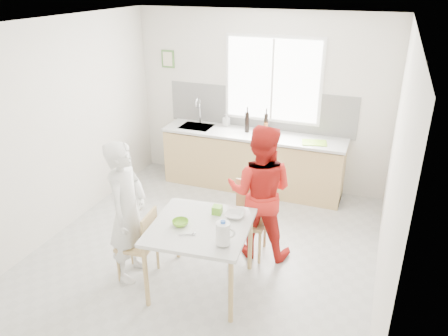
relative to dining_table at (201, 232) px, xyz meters
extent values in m
plane|color=#B7B7B2|center=(-0.22, 0.57, -0.69)|extent=(4.50, 4.50, 0.00)
plane|color=silver|center=(-0.22, 2.82, 0.66)|extent=(4.00, 0.00, 4.00)
plane|color=silver|center=(-0.22, -1.68, 0.66)|extent=(4.00, 0.00, 4.00)
plane|color=silver|center=(-2.22, 0.57, 0.66)|extent=(0.00, 4.50, 4.50)
plane|color=silver|center=(1.78, 0.57, 0.66)|extent=(0.00, 4.50, 4.50)
plane|color=white|center=(-0.22, 0.57, 2.01)|extent=(4.50, 4.50, 0.00)
cube|color=white|center=(-0.02, 2.81, 1.01)|extent=(1.50, 0.03, 1.30)
cube|color=white|center=(-0.02, 2.79, 1.01)|extent=(1.40, 0.02, 1.20)
cube|color=white|center=(-0.02, 2.78, 1.01)|extent=(0.03, 0.03, 1.20)
cube|color=white|center=(-0.22, 2.81, 0.53)|extent=(3.00, 0.02, 0.65)
cube|color=#50833B|center=(-1.77, 2.81, 1.21)|extent=(0.22, 0.02, 0.28)
cube|color=beige|center=(-1.77, 2.80, 1.21)|extent=(0.16, 0.01, 0.22)
cube|color=tan|center=(-0.22, 2.52, -0.26)|extent=(2.80, 0.60, 0.86)
cube|color=#3F3326|center=(-0.22, 2.52, -0.64)|extent=(2.80, 0.54, 0.10)
cube|color=silver|center=(-0.22, 2.52, 0.21)|extent=(2.84, 0.64, 0.04)
cube|color=#A5A5AA|center=(-1.17, 2.52, 0.21)|extent=(0.50, 0.40, 0.03)
cylinder|color=silver|center=(-1.17, 2.68, 0.41)|extent=(0.02, 0.02, 0.36)
torus|color=silver|center=(-1.17, 2.61, 0.59)|extent=(0.02, 0.18, 0.18)
cube|color=silver|center=(0.00, 0.00, 0.06)|extent=(1.09, 1.09, 0.04)
cylinder|color=tan|center=(-0.40, -0.48, -0.34)|extent=(0.05, 0.05, 0.71)
cylinder|color=tan|center=(-0.48, 0.40, -0.34)|extent=(0.05, 0.05, 0.71)
cylinder|color=tan|center=(0.48, -0.40, -0.34)|extent=(0.05, 0.05, 0.71)
cylinder|color=tan|center=(0.40, 0.48, -0.34)|extent=(0.05, 0.05, 0.71)
cube|color=tan|center=(-0.75, -0.07, -0.29)|extent=(0.41, 0.41, 0.04)
cube|color=tan|center=(-0.58, -0.05, -0.07)|extent=(0.06, 0.36, 0.40)
cylinder|color=tan|center=(-0.92, 0.08, -0.50)|extent=(0.03, 0.03, 0.39)
cylinder|color=tan|center=(-0.89, -0.25, -0.50)|extent=(0.03, 0.03, 0.39)
cylinder|color=tan|center=(-0.60, 0.11, -0.50)|extent=(0.03, 0.03, 0.39)
cylinder|color=tan|center=(-0.57, -0.22, -0.50)|extent=(0.03, 0.03, 0.39)
cube|color=tan|center=(0.28, 0.78, -0.25)|extent=(0.45, 0.45, 0.04)
cube|color=tan|center=(0.26, 0.97, -0.01)|extent=(0.40, 0.07, 0.44)
cylinder|color=tan|center=(0.12, 0.59, -0.48)|extent=(0.04, 0.04, 0.43)
cylinder|color=tan|center=(0.47, 0.62, -0.48)|extent=(0.04, 0.04, 0.43)
cylinder|color=tan|center=(0.08, 0.94, -0.48)|extent=(0.04, 0.04, 0.43)
cylinder|color=tan|center=(0.44, 0.97, -0.48)|extent=(0.04, 0.04, 0.43)
imported|color=white|center=(-0.82, -0.08, 0.11)|extent=(0.44, 0.62, 1.62)
imported|color=red|center=(0.39, 0.85, 0.13)|extent=(0.85, 0.70, 1.64)
imported|color=#76BC2B|center=(-0.19, -0.07, 0.11)|extent=(0.19, 0.19, 0.05)
imported|color=silver|center=(0.28, 0.28, 0.10)|extent=(0.22, 0.22, 0.05)
cylinder|color=white|center=(0.34, -0.25, 0.21)|extent=(0.14, 0.14, 0.22)
cylinder|color=blue|center=(0.34, -0.25, 0.33)|extent=(0.05, 0.05, 0.03)
torus|color=white|center=(0.41, -0.25, 0.23)|extent=(0.11, 0.03, 0.11)
cube|color=#6BB529|center=(0.07, 0.29, 0.12)|extent=(0.11, 0.11, 0.09)
cylinder|color=#A5A5AA|center=(-0.06, -0.23, 0.09)|extent=(0.15, 0.08, 0.01)
cube|color=#8FCF2F|center=(0.74, 2.43, 0.23)|extent=(0.39, 0.32, 0.01)
cylinder|color=black|center=(-0.32, 2.55, 0.39)|extent=(0.07, 0.07, 0.32)
cylinder|color=black|center=(-0.05, 2.65, 0.38)|extent=(0.07, 0.07, 0.30)
cylinder|color=brown|center=(-0.04, 2.60, 0.31)|extent=(0.06, 0.06, 0.16)
imported|color=#999999|center=(-0.73, 2.72, 0.33)|extent=(0.11, 0.11, 0.20)
camera|label=1|loc=(1.60, -3.54, 2.45)|focal=35.00mm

